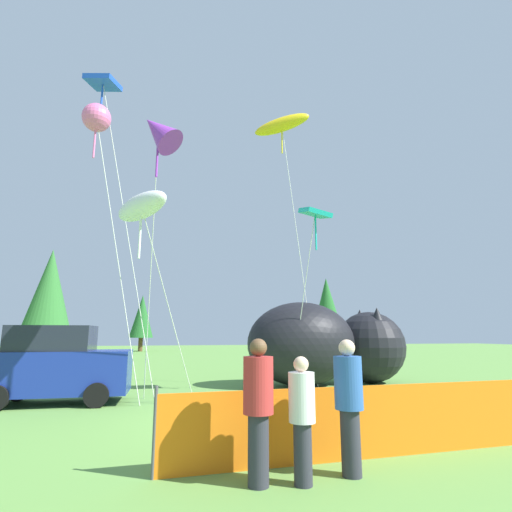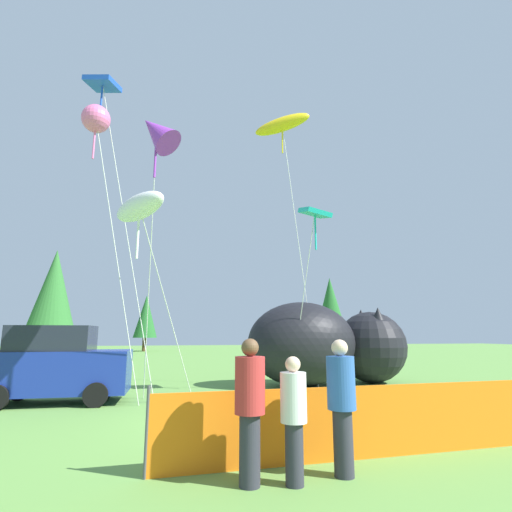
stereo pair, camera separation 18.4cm
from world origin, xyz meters
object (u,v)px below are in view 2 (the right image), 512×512
kite_pink_octopus (96,120)px  kite_purple_delta (157,133)px  kite_yellow_hero (282,125)px  kite_teal_diamond (315,216)px  spectator_in_grey_shirt (250,403)px  kite_blue_box (103,90)px  spectator_in_red_shirt (342,400)px  parked_car (57,365)px  spectator_in_green_shirt (294,413)px  inflatable_cat (325,346)px  folding_chair (357,395)px  kite_white_ghost (140,208)px

kite_pink_octopus → kite_purple_delta: size_ratio=1.11×
kite_yellow_hero → kite_teal_diamond: size_ratio=1.80×
spectator_in_grey_shirt → kite_blue_box: bearing=116.0°
spectator_in_red_shirt → kite_pink_octopus: 10.84m
parked_car → spectator_in_green_shirt: bearing=-56.2°
kite_pink_octopus → inflatable_cat: bearing=18.9°
folding_chair → kite_blue_box: 11.76m
kite_white_ghost → spectator_in_grey_shirt: bearing=-67.1°
spectator_in_grey_shirt → kite_white_ghost: kite_white_ghost is taller
spectator_in_green_shirt → kite_pink_octopus: kite_pink_octopus is taller
kite_purple_delta → kite_white_ghost: bearing=-133.8°
kite_purple_delta → spectator_in_red_shirt: bearing=-58.2°
kite_teal_diamond → spectator_in_green_shirt: bearing=-114.1°
parked_car → spectator_in_red_shirt: size_ratio=2.13×
spectator_in_red_shirt → kite_pink_octopus: bearing=126.6°
parked_car → spectator_in_grey_shirt: parked_car is taller
folding_chair → kite_white_ghost: bearing=-150.5°
kite_blue_box → kite_purple_delta: bearing=-50.3°
spectator_in_green_shirt → kite_teal_diamond: (3.16, 7.05, 5.02)m
spectator_in_red_shirt → kite_yellow_hero: (2.03, 9.36, 9.58)m
kite_yellow_hero → folding_chair: bearing=-91.6°
spectator_in_green_shirt → spectator_in_grey_shirt: spectator_in_grey_shirt is taller
kite_white_ghost → kite_teal_diamond: size_ratio=0.87×
spectator_in_red_shirt → kite_yellow_hero: 13.54m
kite_white_ghost → kite_blue_box: size_ratio=0.54×
inflatable_cat → kite_pink_octopus: 11.21m
parked_car → kite_yellow_hero: 12.30m
spectator_in_green_shirt → kite_blue_box: size_ratio=0.16×
parked_car → kite_white_ghost: (2.21, -2.79, 3.94)m
spectator_in_green_shirt → spectator_in_red_shirt: spectator_in_red_shirt is taller
parked_car → kite_yellow_hero: size_ratio=0.35×
parked_car → kite_teal_diamond: bearing=-0.7°
kite_yellow_hero → parked_car: bearing=-163.6°
inflatable_cat → spectator_in_green_shirt: 10.43m
folding_chair → spectator_in_red_shirt: size_ratio=0.50×
parked_car → kite_blue_box: size_ratio=0.39×
folding_chair → spectator_in_grey_shirt: (-3.20, -3.33, 0.47)m
folding_chair → kite_yellow_hero: (0.18, 6.09, 10.04)m
kite_purple_delta → kite_teal_diamond: kite_purple_delta is taller
kite_blue_box → spectator_in_grey_shirt: bearing=-64.0°
inflatable_cat → kite_teal_diamond: bearing=-123.2°
inflatable_cat → folding_chair: bearing=-112.6°
folding_chair → inflatable_cat: (1.75, 6.02, 0.90)m
kite_white_ghost → kite_yellow_hero: kite_yellow_hero is taller
parked_car → inflatable_cat: 9.28m
folding_chair → inflatable_cat: size_ratio=0.14×
spectator_in_grey_shirt → kite_blue_box: (-3.38, 6.92, 8.60)m
inflatable_cat → kite_purple_delta: bearing=-151.2°
spectator_in_red_shirt → kite_purple_delta: (-2.90, 4.69, 6.20)m
spectator_in_green_shirt → kite_purple_delta: size_ratio=0.20×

